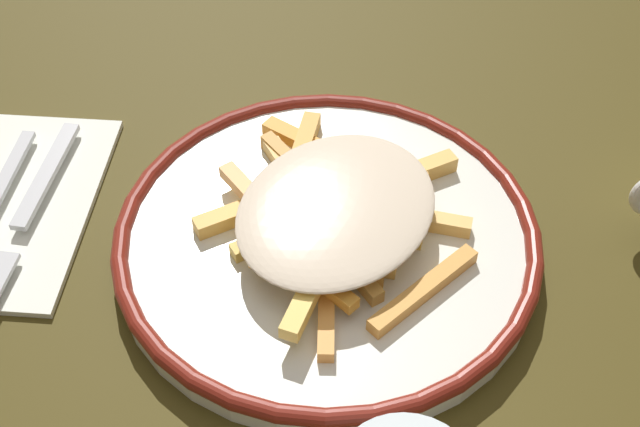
% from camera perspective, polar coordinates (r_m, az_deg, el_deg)
% --- Properties ---
extents(ground_plane, '(2.60, 2.60, 0.00)m').
position_cam_1_polar(ground_plane, '(0.58, -0.00, -2.49)').
color(ground_plane, '#403611').
extents(plate, '(0.29, 0.29, 0.02)m').
position_cam_1_polar(plate, '(0.57, -0.00, -1.70)').
color(plate, silver).
rests_on(plate, ground_plane).
extents(fries_heap, '(0.19, 0.22, 0.03)m').
position_cam_1_polar(fries_heap, '(0.56, 0.30, 0.08)').
color(fries_heap, '#E0B94C').
rests_on(fries_heap, plate).
extents(fork, '(0.04, 0.18, 0.01)m').
position_cam_1_polar(fork, '(0.63, -19.78, 0.40)').
color(fork, silver).
rests_on(fork, napkin).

